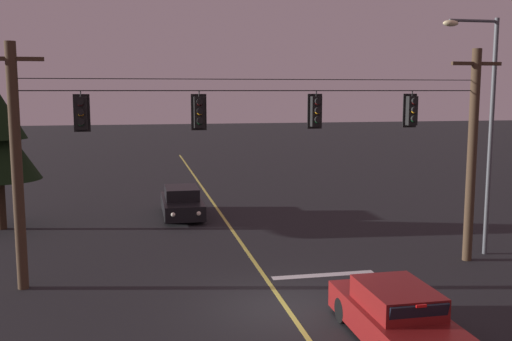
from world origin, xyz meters
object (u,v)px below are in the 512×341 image
object	(u,v)px
traffic_light_centre	(316,111)
traffic_light_right_inner	(412,111)
traffic_light_leftmost	(81,113)
car_waiting_near_lane	(395,315)
street_lamp_corner	(484,116)
car_oncoming_lead	(182,203)
traffic_light_left_inner	(199,112)

from	to	relation	value
traffic_light_centre	traffic_light_right_inner	distance (m)	3.30
traffic_light_leftmost	car_waiting_near_lane	world-z (taller)	traffic_light_leftmost
street_lamp_corner	traffic_light_leftmost	bearing A→B (deg)	-177.41
traffic_light_centre	traffic_light_right_inner	world-z (taller)	same
car_oncoming_lead	street_lamp_corner	world-z (taller)	street_lamp_corner
traffic_light_left_inner	street_lamp_corner	distance (m)	10.13
traffic_light_leftmost	car_oncoming_lead	distance (m)	10.97
traffic_light_left_inner	traffic_light_right_inner	xyz separation A→B (m)	(7.05, 0.00, 0.00)
traffic_light_leftmost	street_lamp_corner	distance (m)	13.61
street_lamp_corner	car_oncoming_lead	bearing A→B (deg)	139.06
traffic_light_leftmost	traffic_light_right_inner	distance (m)	10.53
traffic_light_leftmost	traffic_light_centre	distance (m)	7.23
car_oncoming_lead	traffic_light_left_inner	bearing A→B (deg)	-90.72
car_waiting_near_lane	car_oncoming_lead	size ratio (longest dim) A/B	0.98
traffic_light_centre	car_oncoming_lead	bearing A→B (deg)	111.33
traffic_light_right_inner	street_lamp_corner	world-z (taller)	street_lamp_corner
car_oncoming_lead	street_lamp_corner	xyz separation A→B (m)	(9.99, -8.67, 4.36)
traffic_light_left_inner	car_oncoming_lead	distance (m)	10.36
car_waiting_near_lane	traffic_light_leftmost	bearing A→B (deg)	142.28
traffic_light_left_inner	car_oncoming_lead	world-z (taller)	traffic_light_left_inner
traffic_light_centre	car_oncoming_lead	size ratio (longest dim) A/B	0.28
traffic_light_right_inner	car_oncoming_lead	xyz separation A→B (m)	(-6.93, 9.28, -4.59)
traffic_light_centre	traffic_light_right_inner	size ratio (longest dim) A/B	1.00
traffic_light_right_inner	traffic_light_centre	bearing A→B (deg)	180.00
traffic_light_left_inner	traffic_light_leftmost	bearing A→B (deg)	180.00
traffic_light_centre	street_lamp_corner	xyz separation A→B (m)	(6.37, 0.62, -0.23)
traffic_light_centre	street_lamp_corner	bearing A→B (deg)	5.52
traffic_light_centre	car_waiting_near_lane	world-z (taller)	traffic_light_centre
car_waiting_near_lane	street_lamp_corner	size ratio (longest dim) A/B	0.52
traffic_light_centre	car_waiting_near_lane	size ratio (longest dim) A/B	0.28
traffic_light_right_inner	car_oncoming_lead	distance (m)	12.46
traffic_light_leftmost	car_waiting_near_lane	xyz separation A→B (m)	(7.42, -5.74, -4.59)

